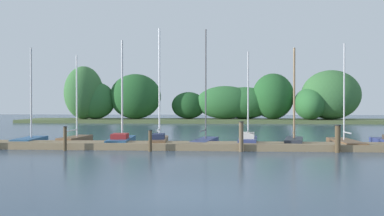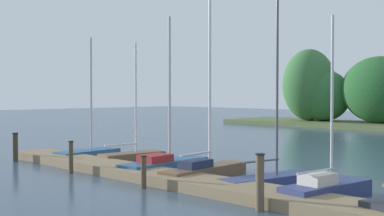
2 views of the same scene
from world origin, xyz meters
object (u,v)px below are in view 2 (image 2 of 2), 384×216
(sailboat_5, at_px, (328,188))
(mooring_piling_2, at_px, (144,172))
(mooring_piling_3, at_px, (260,182))
(sailboat_4, at_px, (274,177))
(mooring_piling_1, at_px, (71,157))
(sailboat_1, at_px, (134,156))
(mooring_piling_0, at_px, (15,147))
(sailboat_3, at_px, (206,168))
(sailboat_0, at_px, (90,152))
(sailboat_2, at_px, (166,163))

(sailboat_5, relative_size, mooring_piling_2, 4.99)
(mooring_piling_2, relative_size, mooring_piling_3, 0.71)
(mooring_piling_3, bearing_deg, mooring_piling_2, -177.60)
(sailboat_4, relative_size, mooring_piling_1, 5.38)
(sailboat_1, bearing_deg, sailboat_4, -84.67)
(sailboat_4, xyz_separation_m, mooring_piling_0, (-11.90, -3.54, 0.38))
(sailboat_3, bearing_deg, mooring_piling_1, 119.01)
(sailboat_4, distance_m, mooring_piling_2, 4.41)
(sailboat_3, relative_size, sailboat_4, 1.00)
(sailboat_5, bearing_deg, sailboat_3, 94.01)
(sailboat_5, height_order, mooring_piling_2, sailboat_5)
(sailboat_1, relative_size, mooring_piling_3, 3.52)
(sailboat_0, distance_m, sailboat_4, 10.38)
(mooring_piling_0, bearing_deg, sailboat_4, 16.57)
(mooring_piling_0, xyz_separation_m, mooring_piling_3, (13.83, 0.26, 0.11))
(sailboat_5, relative_size, mooring_piling_0, 4.11)
(sailboat_4, height_order, mooring_piling_3, sailboat_4)
(sailboat_0, xyz_separation_m, mooring_piling_0, (-1.53, -3.00, 0.35))
(sailboat_1, bearing_deg, sailboat_3, -91.18)
(sailboat_0, bearing_deg, sailboat_2, -93.97)
(sailboat_2, bearing_deg, sailboat_4, -87.90)
(sailboat_2, distance_m, sailboat_4, 4.91)
(mooring_piling_0, relative_size, mooring_piling_3, 0.86)
(sailboat_4, height_order, mooring_piling_2, sailboat_4)
(sailboat_2, relative_size, sailboat_4, 0.90)
(mooring_piling_1, relative_size, mooring_piling_2, 1.17)
(sailboat_0, distance_m, sailboat_2, 5.49)
(sailboat_2, distance_m, sailboat_5, 7.34)
(sailboat_4, distance_m, mooring_piling_3, 3.84)
(sailboat_0, relative_size, sailboat_1, 1.07)
(sailboat_2, distance_m, mooring_piling_0, 7.64)
(sailboat_4, height_order, sailboat_5, sailboat_4)
(mooring_piling_0, height_order, mooring_piling_2, mooring_piling_0)
(sailboat_3, distance_m, mooring_piling_0, 9.71)
(sailboat_1, distance_m, sailboat_5, 10.36)
(sailboat_4, bearing_deg, mooring_piling_0, 117.24)
(sailboat_0, height_order, sailboat_1, sailboat_0)
(mooring_piling_2, bearing_deg, sailboat_4, 52.22)
(sailboat_0, distance_m, mooring_piling_0, 3.38)
(mooring_piling_1, bearing_deg, mooring_piling_3, 1.52)
(sailboat_0, relative_size, sailboat_5, 1.07)
(mooring_piling_2, bearing_deg, sailboat_1, 144.76)
(sailboat_2, distance_m, mooring_piling_2, 3.66)
(sailboat_0, xyz_separation_m, sailboat_5, (12.82, -0.17, 0.04))
(sailboat_0, relative_size, sailboat_4, 0.84)
(sailboat_0, height_order, mooring_piling_0, sailboat_0)
(mooring_piling_0, xyz_separation_m, mooring_piling_2, (9.20, 0.06, -0.12))
(sailboat_1, height_order, mooring_piling_0, sailboat_1)
(sailboat_1, height_order, sailboat_2, sailboat_2)
(mooring_piling_1, bearing_deg, sailboat_3, 33.89)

